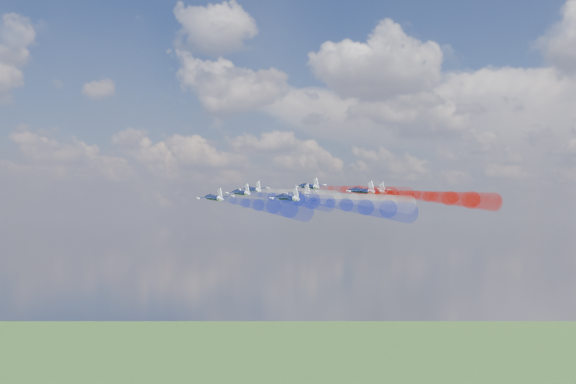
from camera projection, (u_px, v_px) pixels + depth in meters
The scene contains 16 objects.
jet_lead at pixel (252, 189), 174.24m from camera, with size 8.40×10.50×2.80m, color black, non-canonical shape.
trail_lead at pixel (293, 194), 154.89m from camera, with size 3.50×34.76×3.50m, color white, non-canonical shape.
jet_inner_left at pixel (241, 193), 160.43m from camera, with size 8.40×10.50×2.80m, color black, non-canonical shape.
trail_inner_left at pixel (284, 198), 141.09m from camera, with size 3.50×34.76×3.50m, color #1828CC, non-canonical shape.
jet_inner_right at pixel (309, 186), 169.23m from camera, with size 8.40×10.50×2.80m, color black, non-canonical shape.
trail_inner_right at pixel (359, 191), 149.89m from camera, with size 3.50×34.76×3.50m, color red, non-canonical shape.
jet_outer_left at pixel (214, 198), 144.25m from camera, with size 8.40×10.50×2.80m, color black, non-canonical shape.
trail_outer_left at pixel (259, 205), 124.91m from camera, with size 3.50×34.76×3.50m, color #1828CC, non-canonical shape.
jet_center_third at pixel (300, 193), 153.48m from camera, with size 8.40×10.50×2.80m, color black, non-canonical shape.
trail_center_third at pixel (354, 199), 134.13m from camera, with size 3.50×34.76×3.50m, color white, non-canonical shape.
jet_outer_right at pixel (373, 191), 162.66m from camera, with size 8.40×10.50×2.80m, color black, non-canonical shape.
trail_outer_right at pixel (434, 196), 143.31m from camera, with size 3.50×34.76×3.50m, color red, non-canonical shape.
jet_rear_left at pixel (287, 198), 137.27m from camera, with size 8.40×10.50×2.80m, color black, non-canonical shape.
trail_rear_left at pixel (347, 205), 117.92m from camera, with size 3.50×34.76×3.50m, color #1828CC, non-canonical shape.
jet_rear_right at pixel (362, 191), 147.54m from camera, with size 8.40×10.50×2.80m, color black, non-canonical shape.
trail_rear_right at pixel (428, 196), 128.20m from camera, with size 3.50×34.76×3.50m, color red, non-canonical shape.
Camera 1 is at (92.13, -124.39, 153.16)m, focal length 42.11 mm.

